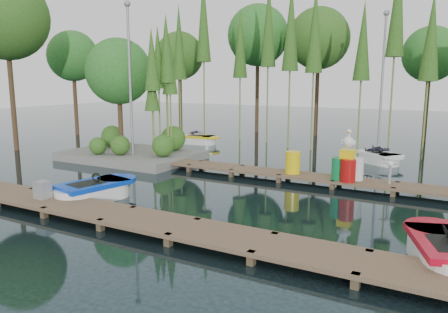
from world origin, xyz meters
The scene contains 15 objects.
ground_plane centered at (0.00, 0.00, 0.00)m, with size 90.00×90.00×0.00m, color #1D2F36.
near_dock centered at (0.00, -4.50, 0.23)m, with size 18.00×1.50×0.50m.
far_dock centered at (1.00, 2.50, 0.23)m, with size 15.00×1.20×0.50m.
island centered at (-6.30, 3.29, 3.18)m, with size 6.20×4.20×6.75m.
tree_screen centered at (-2.04, 10.60, 6.12)m, with size 34.42×18.53×10.31m.
lamp_island centered at (-5.50, 2.50, 4.26)m, with size 0.30×0.30×7.25m.
lamp_rear centered at (4.00, 11.00, 4.26)m, with size 0.30×0.30×7.25m.
boat_blue centered at (-2.26, -3.09, 0.27)m, with size 1.81×3.01×0.94m.
boat_red centered at (7.85, -3.19, 0.27)m, with size 2.10×3.04×0.94m.
boat_yellow_far centered at (-5.85, 8.84, 0.26)m, with size 2.51×1.31×1.21m.
boat_white_far centered at (4.61, 7.76, 0.26)m, with size 2.61×2.29×1.15m.
utility_cabinet centered at (-2.96, -4.50, 0.56)m, with size 0.43×0.36×0.52m, color gray.
yellow_barrel centered at (2.37, 2.50, 0.72)m, with size 0.56×0.56×0.84m, color yellow.
drum_cluster centered at (4.47, 2.35, 0.84)m, with size 1.06×0.97×1.82m.
seagull_post centered at (5.86, 2.50, 0.84)m, with size 0.50×0.27×0.80m.
Camera 1 is at (8.01, -12.94, 3.86)m, focal length 35.00 mm.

